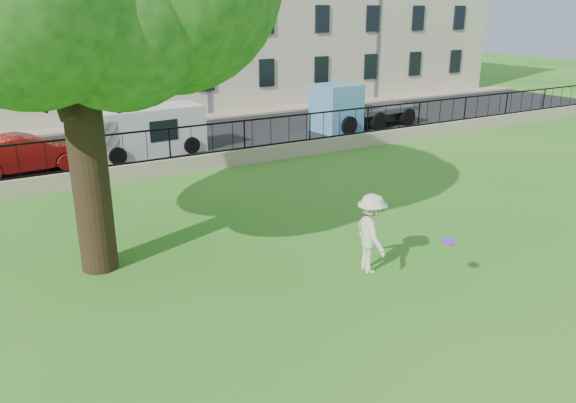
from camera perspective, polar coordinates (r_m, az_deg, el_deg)
ground at (r=11.19m, az=9.52°, el=-12.12°), size 120.00×120.00×0.00m
retaining_wall at (r=20.96m, az=-11.78°, el=3.51°), size 50.00×0.40×0.60m
iron_railing at (r=20.76m, az=-11.94°, el=5.78°), size 50.00×0.05×1.13m
street at (r=25.41m, az=-15.24°, el=5.23°), size 60.00×9.00×0.01m
sidewalk at (r=30.34m, az=-17.97°, el=7.23°), size 60.00×1.40×0.12m
man at (r=12.82m, az=8.45°, el=-3.25°), size 0.96×1.33×1.86m
frisbee at (r=12.23m, az=16.02°, el=-3.91°), size 0.35×0.34×0.12m
red_sedan at (r=22.87m, az=-25.11°, el=4.43°), size 4.40×1.92×1.41m
white_van at (r=24.02m, az=-14.22°, el=6.93°), size 4.79×2.21×1.95m
blue_truck at (r=29.11m, az=7.66°, el=9.70°), size 5.63×2.34×2.31m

